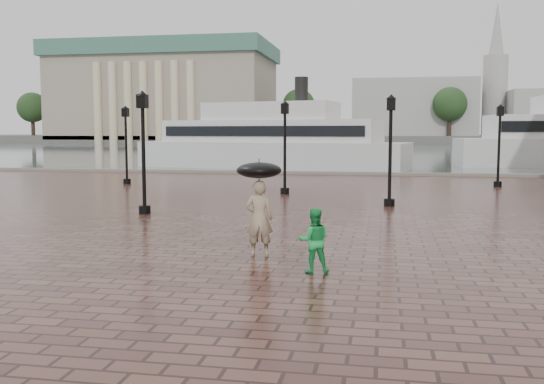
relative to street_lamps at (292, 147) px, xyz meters
The scene contains 11 objects.
ground 17.82m from the street_lamps, 84.81° to the right, with size 300.00×300.00×0.00m, color #3C1F1B.
harbour_water 74.45m from the street_lamps, 88.77° to the left, with size 240.00×240.00×0.00m, color #4E5A5F.
quay_edge 14.67m from the street_lamps, 83.66° to the left, with size 80.00×0.60×0.30m, color slate.
far_shore 142.42m from the street_lamps, 89.36° to the left, with size 300.00×60.00×2.00m, color #4C4C47.
museum 138.27m from the street_lamps, 112.80° to the left, with size 57.00×32.50×26.00m.
far_trees 120.62m from the street_lamps, 89.24° to the left, with size 188.00×8.00×13.50m.
street_lamps is the anchor object (origin of this frame).
adult_pedestrian 14.52m from the street_lamps, 84.59° to the right, with size 0.68×0.45×1.87m, color tan.
child_pedestrian 16.27m from the street_lamps, 79.74° to the right, with size 0.68×0.53×1.40m, color green.
ferry_near 21.59m from the street_lamps, 103.24° to the left, with size 23.32×10.09×7.44m.
umbrella 14.46m from the street_lamps, 84.59° to the right, with size 1.10×1.10×1.19m.
Camera 1 is at (2.72, -11.16, 3.05)m, focal length 40.00 mm.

